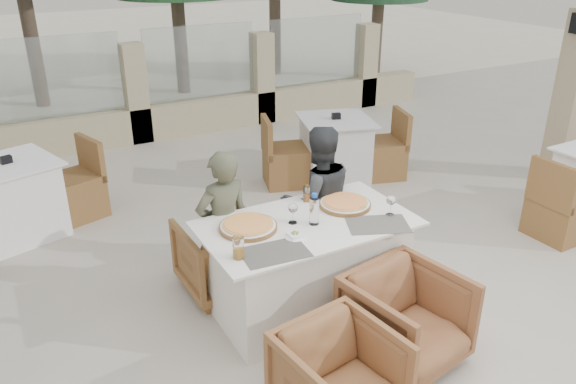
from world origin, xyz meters
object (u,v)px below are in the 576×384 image
beer_glass_right (307,194)px  diner_left (224,227)px  wine_glass_corner (391,204)px  armchair_far_left (222,256)px  wine_glass_centre (293,212)px  armchair_near_right (406,320)px  armchair_near_left (340,379)px  armchair_far_right (312,237)px  water_bottle (314,209)px  pizza_right (345,203)px  beer_glass_left (238,248)px  bg_table_b (335,150)px  dining_table (307,266)px  diner_right (318,201)px  pizza_left (248,226)px  bg_table_a (15,200)px  olive_dish (295,235)px

beer_glass_right → diner_left: diner_left is taller
wine_glass_corner → armchair_far_left: wine_glass_corner is taller
wine_glass_centre → armchair_far_left: size_ratio=0.27×
armchair_near_right → armchair_near_left: bearing=-171.6°
armchair_far_right → armchair_near_left: armchair_near_left is taller
water_bottle → diner_left: diner_left is taller
pizza_right → armchair_far_right: pizza_right is taller
pizza_right → armchair_near_right: size_ratio=0.57×
beer_glass_right → diner_left: size_ratio=0.10×
pizza_right → beer_glass_left: (-1.06, -0.31, 0.05)m
bg_table_b → armchair_near_left: bearing=-105.7°
dining_table → diner_right: diner_right is taller
armchair_near_left → armchair_near_right: size_ratio=0.92×
wine_glass_centre → diner_right: diner_right is taller
pizza_left → armchair_near_left: size_ratio=0.64×
bg_table_a → pizza_left: bearing=-74.8°
diner_right → armchair_far_left: bearing=1.3°
armchair_far_left → armchair_near_left: size_ratio=1.02×
beer_glass_left → wine_glass_centre: bearing=25.2°
diner_right → bg_table_b: (1.26, 1.65, -0.28)m
pizza_left → diner_right: bearing=22.5°
dining_table → water_bottle: 0.51m
pizza_left → olive_dish: bearing=-49.2°
wine_glass_centre → armchair_far_right: size_ratio=0.29×
water_bottle → diner_right: diner_right is taller
dining_table → water_bottle: bearing=-54.9°
pizza_right → water_bottle: 0.41m
beer_glass_right → water_bottle: bearing=-113.1°
pizza_right → wine_glass_corner: bearing=-53.9°
armchair_near_right → bg_table_a: bg_table_a is taller
diner_right → pizza_right: bearing=104.4°
olive_dish → wine_glass_corner: bearing=-3.2°
beer_glass_right → armchair_far_left: size_ratio=0.19×
dining_table → beer_glass_left: 0.84m
pizza_right → olive_dish: pizza_right is taller
armchair_far_left → armchair_far_right: size_ratio=1.07×
wine_glass_centre → pizza_right: bearing=5.6°
diner_left → bg_table_a: bearing=-60.8°
diner_right → wine_glass_centre: bearing=51.0°
beer_glass_right → armchair_near_right: bearing=-84.9°
pizza_left → wine_glass_centre: wine_glass_centre is taller
beer_glass_right → olive_dish: beer_glass_right is taller
wine_glass_corner → armchair_far_left: bearing=143.9°
water_bottle → armchair_near_left: 1.26m
water_bottle → wine_glass_centre: 0.16m
bg_table_b → water_bottle: bearing=-109.8°
pizza_left → beer_glass_left: bearing=-123.9°
bg_table_a → bg_table_b: bearing=-22.0°
wine_glass_corner → armchair_near_right: (-0.32, -0.64, -0.53)m
diner_right → bg_table_b: bearing=-117.1°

